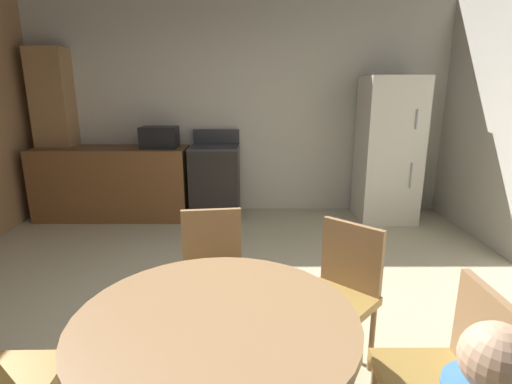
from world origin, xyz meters
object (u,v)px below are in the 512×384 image
Objects in this scene: dining_table at (217,354)px; chair_east at (450,374)px; chair_northeast at (340,290)px; chair_north at (214,271)px; microwave at (160,137)px; oven_range at (216,181)px; refrigerator at (389,150)px.

dining_table is 0.93m from chair_east.
chair_northeast and chair_east have the same top height.
chair_north is (-0.75, 0.24, 0.00)m from chair_northeast.
microwave is at bearing -106.81° from chair_northeast.
oven_range reaches higher than chair_east.
chair_northeast is 1.00× the size of chair_north.
dining_table is 1.27× the size of chair_north.
refrigerator is 3.20m from chair_north.
refrigerator is at bearing -103.91° from chair_east.
chair_northeast is at bearing -66.40° from chair_east.
chair_north is at bearing -84.59° from oven_range.
chair_north is (-0.12, 0.92, -0.09)m from dining_table.
chair_east is at bearing 41.43° from chair_north.
oven_range is 1.26× the size of chair_north.
refrigerator is 2.83m from microwave.
microwave is 2.81m from chair_north.
chair_east is at bearing -60.78° from microwave.
chair_northeast is at bearing -112.48° from refrigerator.
microwave is 4.07m from chair_east.
microwave reaches higher than chair_northeast.
dining_table is 0.93m from chair_north.
microwave reaches higher than dining_table.
chair_east is (1.05, -0.92, 0.00)m from chair_north.
refrigerator is at bearing -1.02° from microwave.
chair_north is at bearing -70.45° from microwave.
chair_east is (1.29, -3.53, 0.03)m from oven_range.
chair_northeast is 0.78m from chair_north.
microwave is at bearing -179.69° from oven_range.
microwave is 3.34m from chair_northeast.
refrigerator reaches higher than chair_east.
refrigerator is 2.02× the size of chair_north.
oven_range is 3.55m from dining_table.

